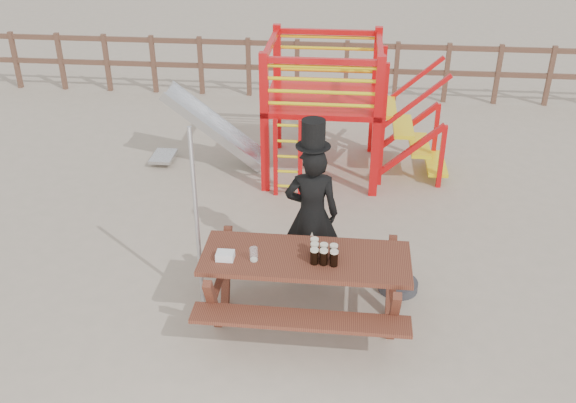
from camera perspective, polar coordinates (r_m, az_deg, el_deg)
The scene contains 10 objects.
ground at distance 7.30m, azimuth -0.15°, elevation -9.33°, with size 60.00×60.00×0.00m, color tan.
back_fence at distance 13.27m, azimuth 3.02°, elevation 12.22°, with size 15.09×0.09×1.20m.
playground_fort at distance 9.92m, azimuth 2.71°, elevation 8.49°, with size 4.71×1.84×2.10m.
picnic_table at distance 6.79m, azimuth 1.54°, elevation -7.05°, with size 2.16×1.50×0.84m.
man_with_hat at distance 7.30m, azimuth 2.13°, elevation -0.85°, with size 0.64×0.44×2.00m.
metal_pole at distance 6.79m, azimuth -8.11°, elevation -1.86°, with size 0.05×0.05×2.15m, color #B2B2B7.
parasol_base at distance 7.64m, azimuth 9.75°, elevation -7.34°, with size 0.46×0.46×0.19m.
paper_bag at distance 6.58m, azimuth -5.61°, elevation -4.82°, with size 0.18×0.14×0.08m, color white.
stout_pints at distance 6.52m, azimuth 3.09°, elevation -4.58°, with size 0.29×0.30×0.17m.
empty_glasses at distance 6.52m, azimuth -3.07°, elevation -4.75°, with size 0.08×0.08×0.15m.
Camera 1 is at (0.59, -5.71, 4.50)m, focal length 40.00 mm.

